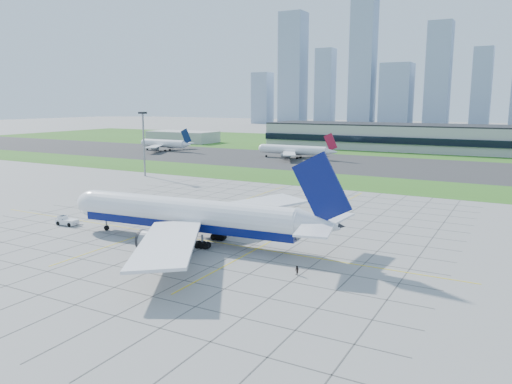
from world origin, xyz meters
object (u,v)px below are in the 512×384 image
pushback_tug (66,221)px  distant_jet_0 (165,144)px  light_mast (144,136)px  airliner (190,216)px  distant_jet_1 (295,150)px  crew_near (63,222)px  crew_far (297,270)px

pushback_tug → distant_jet_0: 184.85m
light_mast → pushback_tug: 82.34m
airliner → distant_jet_0: airliner is taller
pushback_tug → distant_jet_1: bearing=89.2°
airliner → crew_near: 35.90m
light_mast → distant_jet_1: light_mast is taller
distant_jet_0 → light_mast: bearing=-55.4°
pushback_tug → distant_jet_0: (-96.71, 157.49, 3.52)m
distant_jet_0 → distant_jet_1: same height
airliner → distant_jet_1: size_ratio=1.55×
light_mast → crew_far: light_mast is taller
airliner → pushback_tug: bearing=179.6°
crew_far → distant_jet_1: distant_jet_1 is taller
light_mast → distant_jet_0: bearing=124.6°
crew_near → airliner: bearing=-67.3°
crew_far → distant_jet_1: size_ratio=0.04×
airliner → distant_jet_0: size_ratio=1.55×
crew_far → crew_near: bearing=-151.7°
airliner → distant_jet_0: bearing=125.7°
crew_far → distant_jet_0: distant_jet_0 is taller
crew_far → distant_jet_0: bearing=167.2°
pushback_tug → distant_jet_0: size_ratio=0.18×
crew_near → distant_jet_1: (-10.41, 159.05, 3.70)m
pushback_tug → crew_far: 64.24m
airliner → distant_jet_0: (-131.89, 154.86, -1.15)m
airliner → crew_far: size_ratio=38.98×
airliner → distant_jet_0: 203.42m
distant_jet_0 → distant_jet_1: 86.10m
distant_jet_1 → pushback_tug: bearing=-86.2°
airliner → crew_near: bearing=-179.0°
light_mast → airliner: (72.76, -69.03, -10.54)m
distant_jet_0 → crew_far: bearing=-45.5°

